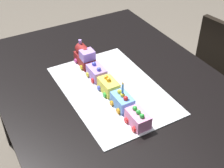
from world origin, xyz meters
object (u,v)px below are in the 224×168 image
cake_car_hopper_lemon (109,86)px  birthday_candle (123,88)px  cake_car_gondola_lavender (97,72)px  dining_table (115,104)px  cake_car_tanker_bubblegum (138,118)px  cake_car_caboose_sky_blue (122,101)px  cake_locomotive (85,56)px

cake_car_hopper_lemon → birthday_candle: (0.12, 0.00, 0.07)m
cake_car_gondola_lavender → birthday_candle: 0.25m
dining_table → cake_car_tanker_bubblegum: (0.26, -0.04, 0.14)m
cake_car_hopper_lemon → cake_car_caboose_sky_blue: same height
cake_car_gondola_lavender → birthday_candle: birthday_candle is taller
dining_table → cake_locomotive: bearing=-169.4°
dining_table → birthday_candle: birthday_candle is taller
birthday_candle → cake_car_caboose_sky_blue: bearing=-0.0°
cake_car_gondola_lavender → cake_car_hopper_lemon: size_ratio=1.00×
cake_car_caboose_sky_blue → birthday_candle: (-0.00, 0.00, 0.07)m
cake_locomotive → birthday_candle: 0.37m
dining_table → cake_car_hopper_lemon: cake_car_hopper_lemon is taller
cake_locomotive → birthday_candle: (0.36, -0.00, 0.05)m
cake_car_hopper_lemon → birthday_candle: birthday_candle is taller
cake_car_caboose_sky_blue → cake_car_tanker_bubblegum: (0.12, 0.00, 0.00)m
cake_car_gondola_lavender → cake_car_caboose_sky_blue: (0.24, -0.00, 0.00)m
cake_locomotive → birthday_candle: birthday_candle is taller
cake_car_tanker_bubblegum → birthday_candle: 0.14m
cake_locomotive → cake_car_tanker_bubblegum: 0.48m
cake_locomotive → cake_car_caboose_sky_blue: cake_locomotive is taller
cake_car_hopper_lemon → cake_car_tanker_bubblegum: bearing=-0.0°
cake_car_tanker_bubblegum → birthday_candle: size_ratio=1.72×
cake_car_caboose_sky_blue → dining_table: bearing=163.1°
dining_table → cake_car_caboose_sky_blue: size_ratio=14.00×
dining_table → cake_locomotive: size_ratio=10.00×
cake_locomotive → cake_car_caboose_sky_blue: 0.37m
dining_table → birthday_candle: 0.26m
cake_car_hopper_lemon → cake_locomotive: bearing=180.0°
dining_table → cake_car_tanker_bubblegum: size_ratio=14.00×
cake_car_hopper_lemon → birthday_candle: 0.14m
cake_locomotive → cake_car_gondola_lavender: bearing=-0.0°
cake_car_hopper_lemon → cake_car_caboose_sky_blue: (0.12, -0.00, 0.00)m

